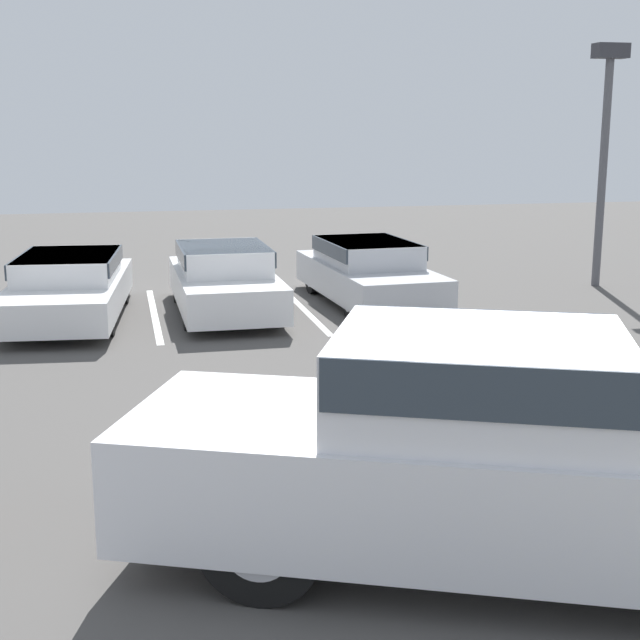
{
  "coord_description": "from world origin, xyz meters",
  "views": [
    {
      "loc": [
        -3.82,
        -6.63,
        3.38
      ],
      "look_at": [
        -1.43,
        4.0,
        1.0
      ],
      "focal_mm": 50.0,
      "sensor_mm": 36.0,
      "label": 1
    }
  ],
  "objects_px": {
    "pickup_truck": "(518,456)",
    "parked_sedan_c": "(368,270)",
    "light_post": "(605,132)",
    "parked_sedan_b": "(224,278)",
    "parked_sedan_a": "(69,284)"
  },
  "relations": [
    {
      "from": "pickup_truck",
      "to": "parked_sedan_c",
      "type": "bearing_deg",
      "value": 103.64
    },
    {
      "from": "light_post",
      "to": "parked_sedan_c",
      "type": "bearing_deg",
      "value": -171.53
    },
    {
      "from": "pickup_truck",
      "to": "parked_sedan_b",
      "type": "distance_m",
      "value": 10.25
    },
    {
      "from": "parked_sedan_c",
      "to": "light_post",
      "type": "distance_m",
      "value": 5.99
    },
    {
      "from": "parked_sedan_c",
      "to": "light_post",
      "type": "height_order",
      "value": "light_post"
    },
    {
      "from": "parked_sedan_b",
      "to": "parked_sedan_a",
      "type": "bearing_deg",
      "value": -91.65
    },
    {
      "from": "parked_sedan_c",
      "to": "light_post",
      "type": "xyz_separation_m",
      "value": [
        5.33,
        0.79,
        2.61
      ]
    },
    {
      "from": "parked_sedan_b",
      "to": "light_post",
      "type": "bearing_deg",
      "value": 97.47
    },
    {
      "from": "parked_sedan_a",
      "to": "parked_sedan_c",
      "type": "relative_size",
      "value": 1.07
    },
    {
      "from": "parked_sedan_a",
      "to": "light_post",
      "type": "relative_size",
      "value": 0.97
    },
    {
      "from": "parked_sedan_a",
      "to": "parked_sedan_b",
      "type": "xyz_separation_m",
      "value": [
        2.75,
        -0.06,
        0.03
      ]
    },
    {
      "from": "pickup_truck",
      "to": "light_post",
      "type": "distance_m",
      "value": 13.55
    },
    {
      "from": "parked_sedan_a",
      "to": "light_post",
      "type": "distance_m",
      "value": 11.27
    },
    {
      "from": "parked_sedan_b",
      "to": "parked_sedan_c",
      "type": "bearing_deg",
      "value": 96.14
    },
    {
      "from": "parked_sedan_a",
      "to": "parked_sedan_c",
      "type": "xyz_separation_m",
      "value": [
        5.58,
        0.25,
        0.02
      ]
    }
  ]
}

